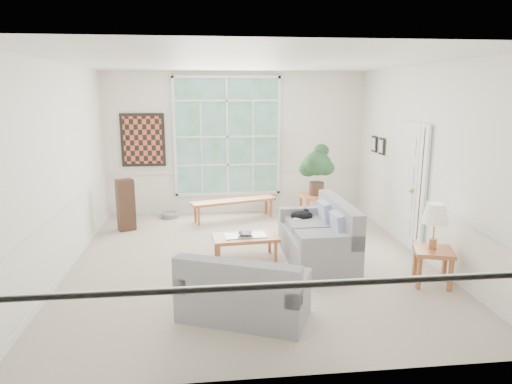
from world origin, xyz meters
TOP-DOWN VIEW (x-y plane):
  - floor at (0.00, 0.00)m, footprint 5.50×6.00m
  - ceiling at (0.00, 0.00)m, footprint 5.50×6.00m
  - wall_back at (0.00, 3.00)m, footprint 5.50×0.02m
  - wall_front at (0.00, -3.00)m, footprint 5.50×0.02m
  - wall_left at (-2.75, 0.00)m, footprint 0.02×6.00m
  - wall_right at (2.75, 0.00)m, footprint 0.02×6.00m
  - window_back at (-0.20, 2.96)m, footprint 2.30×0.08m
  - entry_door at (2.71, 0.60)m, footprint 0.08×0.90m
  - door_sidelight at (2.71, -0.03)m, footprint 0.08×0.26m
  - wall_art at (-1.95, 2.95)m, footprint 0.90×0.06m
  - wall_frame_near at (2.71, 1.75)m, footprint 0.04×0.26m
  - wall_frame_far at (2.71, 2.15)m, footprint 0.04×0.26m
  - loveseat_right at (1.02, -0.10)m, footprint 0.93×1.75m
  - loveseat_front at (-0.26, -1.81)m, footprint 1.62×1.25m
  - coffee_table at (-0.08, 0.08)m, footprint 1.05×0.63m
  - pewter_bowl at (-0.08, 0.10)m, footprint 0.35×0.35m
  - window_bench at (-0.11, 2.36)m, footprint 1.79×0.86m
  - end_table at (1.49, 1.95)m, footprint 0.63×0.63m
  - houseplant at (1.50, 1.93)m, footprint 0.70×0.70m
  - side_table at (2.36, -1.18)m, footprint 0.62×0.62m
  - table_lamp at (2.36, -1.14)m, footprint 0.45×0.45m
  - pet_bed at (-1.43, 2.65)m, footprint 0.40×0.40m
  - floor_speaker at (-2.19, 1.87)m, footprint 0.38×0.34m
  - cat at (0.90, 0.51)m, footprint 0.38×0.28m

SIDE VIEW (x-z plane):
  - floor at x=0.00m, z-range -0.01..0.00m
  - pet_bed at x=-1.43m, z-range 0.00..0.11m
  - coffee_table at x=-0.08m, z-range 0.00..0.38m
  - window_bench at x=-0.11m, z-range 0.00..0.41m
  - side_table at x=2.36m, z-range 0.00..0.50m
  - end_table at x=1.49m, z-range 0.00..0.58m
  - loveseat_front at x=-0.26m, z-range 0.00..0.78m
  - pewter_bowl at x=-0.08m, z-range 0.38..0.45m
  - loveseat_right at x=1.02m, z-range 0.00..0.94m
  - floor_speaker at x=-2.19m, z-range 0.00..0.98m
  - cat at x=0.90m, z-range 0.48..0.66m
  - table_lamp at x=2.36m, z-range 0.50..1.13m
  - entry_door at x=2.71m, z-range 0.00..2.10m
  - houseplant at x=1.50m, z-range 0.58..1.60m
  - door_sidelight at x=2.71m, z-range 0.20..2.10m
  - wall_back at x=0.00m, z-range 0.00..3.00m
  - wall_front at x=0.00m, z-range 0.00..3.00m
  - wall_left at x=-2.75m, z-range 0.00..3.00m
  - wall_right at x=2.75m, z-range 0.00..3.00m
  - wall_frame_near at x=2.71m, z-range 1.39..1.71m
  - wall_frame_far at x=2.71m, z-range 1.39..1.71m
  - wall_art at x=-1.95m, z-range 1.05..2.15m
  - window_back at x=-0.20m, z-range 0.45..2.85m
  - ceiling at x=0.00m, z-range 2.99..3.01m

